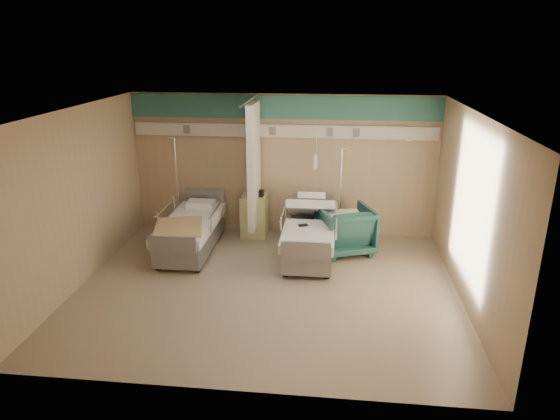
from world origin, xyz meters
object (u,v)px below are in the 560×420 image
object	(u,v)px
bed_left	(191,235)
visitor_armchair	(345,229)
iv_stand_left	(179,215)
bed_right	(309,240)
bedside_cabinet	(254,216)
iv_stand_right	(339,223)

from	to	relation	value
bed_left	visitor_armchair	world-z (taller)	visitor_armchair
bed_left	iv_stand_left	bearing A→B (deg)	119.58
bed_right	bed_left	world-z (taller)	same
bed_right	visitor_armchair	size ratio (longest dim) A/B	2.24
iv_stand_left	bedside_cabinet	bearing A→B (deg)	2.03
bed_left	visitor_armchair	distance (m)	2.87
bed_right	bed_left	xyz separation A→B (m)	(-2.20, 0.00, 0.00)
bed_left	iv_stand_right	xyz separation A→B (m)	(2.74, 0.81, 0.07)
bed_left	bedside_cabinet	bearing A→B (deg)	40.60
bedside_cabinet	iv_stand_right	size ratio (longest dim) A/B	0.46
bed_left	bedside_cabinet	world-z (taller)	bedside_cabinet
iv_stand_right	iv_stand_left	size ratio (longest dim) A/B	0.93
bedside_cabinet	iv_stand_left	world-z (taller)	iv_stand_left
bedside_cabinet	iv_stand_right	xyz separation A→B (m)	(1.69, -0.09, -0.04)
bedside_cabinet	visitor_armchair	xyz separation A→B (m)	(1.80, -0.60, 0.01)
bedside_cabinet	iv_stand_right	bearing A→B (deg)	-3.12
iv_stand_right	iv_stand_left	distance (m)	3.22
bed_right	iv_stand_left	size ratio (longest dim) A/B	1.08
visitor_armchair	iv_stand_left	size ratio (longest dim) A/B	0.48
visitor_armchair	iv_stand_left	bearing A→B (deg)	-29.31
bed_left	bed_right	bearing A→B (deg)	0.00
visitor_armchair	bedside_cabinet	bearing A→B (deg)	-38.43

